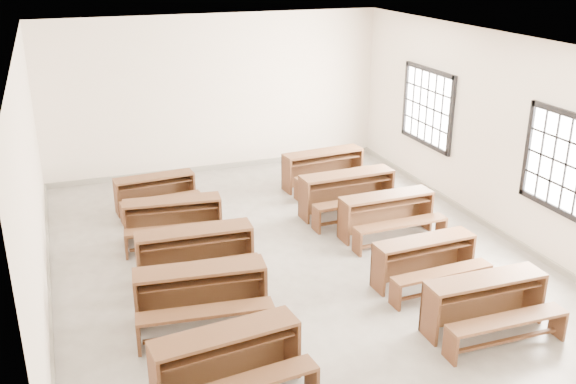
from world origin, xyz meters
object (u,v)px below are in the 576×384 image
object	(u,v)px
desk_set_3	(173,217)
desk_set_9	(324,167)
desk_set_0	(228,358)
desk_set_8	(348,191)
desk_set_2	(195,251)
desk_set_5	(486,301)
desk_set_6	(425,258)
desk_set_4	(156,190)
desk_set_1	(201,292)
desk_set_7	(387,212)

from	to	relation	value
desk_set_3	desk_set_9	bearing A→B (deg)	30.36
desk_set_0	desk_set_8	world-z (taller)	desk_set_8
desk_set_2	desk_set_3	xyz separation A→B (m)	(-0.06, 1.35, -0.03)
desk_set_5	desk_set_6	size ratio (longest dim) A/B	1.03
desk_set_2	desk_set_4	size ratio (longest dim) A/B	1.15
desk_set_5	desk_set_9	distance (m)	5.29
desk_set_1	desk_set_3	size ratio (longest dim) A/B	1.06
desk_set_2	desk_set_5	bearing A→B (deg)	-36.51
desk_set_4	desk_set_6	distance (m)	5.03
desk_set_4	desk_set_8	bearing A→B (deg)	-28.29
desk_set_6	desk_set_7	xyz separation A→B (m)	(0.27, 1.59, 0.02)
desk_set_8	desk_set_9	bearing A→B (deg)	82.00
desk_set_2	desk_set_9	size ratio (longest dim) A/B	1.00
desk_set_1	desk_set_3	distance (m)	2.51
desk_set_3	desk_set_7	bearing A→B (deg)	-10.61
desk_set_3	desk_set_9	world-z (taller)	desk_set_9
desk_set_3	desk_set_5	size ratio (longest dim) A/B	1.04
desk_set_4	desk_set_9	world-z (taller)	desk_set_9
desk_set_7	desk_set_9	world-z (taller)	desk_set_9
desk_set_2	desk_set_8	xyz separation A→B (m)	(3.00, 1.36, 0.01)
desk_set_1	desk_set_3	xyz separation A→B (m)	(0.12, 2.50, -0.02)
desk_set_4	desk_set_5	bearing A→B (deg)	-63.71
desk_set_3	desk_set_4	size ratio (longest dim) A/B	1.11
desk_set_0	desk_set_1	world-z (taller)	desk_set_1
desk_set_7	desk_set_5	bearing A→B (deg)	-95.22
desk_set_9	desk_set_4	bearing A→B (deg)	175.42
desk_set_3	desk_set_5	xyz separation A→B (m)	(3.09, -3.87, 0.00)
desk_set_4	desk_set_3	bearing A→B (deg)	-92.42
desk_set_0	desk_set_5	size ratio (longest dim) A/B	1.07
desk_set_2	desk_set_7	size ratio (longest dim) A/B	1.06
desk_set_2	desk_set_4	world-z (taller)	desk_set_2
desk_set_1	desk_set_3	bearing A→B (deg)	93.80
desk_set_0	desk_set_3	bearing A→B (deg)	81.58
desk_set_1	desk_set_2	size ratio (longest dim) A/B	1.02
desk_set_2	desk_set_3	distance (m)	1.35
desk_set_4	desk_set_8	world-z (taller)	desk_set_8
desk_set_9	desk_set_0	bearing A→B (deg)	-127.57
desk_set_2	desk_set_4	bearing A→B (deg)	95.68
desk_set_5	desk_set_7	distance (m)	2.86
desk_set_4	desk_set_9	size ratio (longest dim) A/B	0.87
desk_set_5	desk_set_6	world-z (taller)	desk_set_5
desk_set_2	desk_set_5	xyz separation A→B (m)	(3.03, -2.52, -0.02)
desk_set_3	desk_set_6	distance (m)	3.99
desk_set_4	desk_set_0	bearing A→B (deg)	-95.83
desk_set_3	desk_set_6	bearing A→B (deg)	-34.23
desk_set_0	desk_set_4	xyz separation A→B (m)	(0.11, 5.30, -0.05)
desk_set_7	desk_set_0	bearing A→B (deg)	-141.18
desk_set_6	desk_set_9	world-z (taller)	desk_set_9
desk_set_1	desk_set_4	bearing A→B (deg)	95.55
desk_set_1	desk_set_2	distance (m)	1.16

